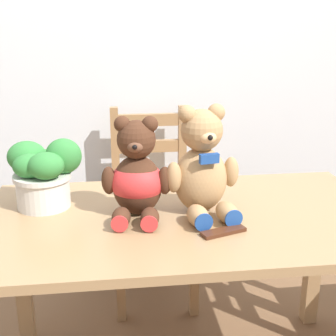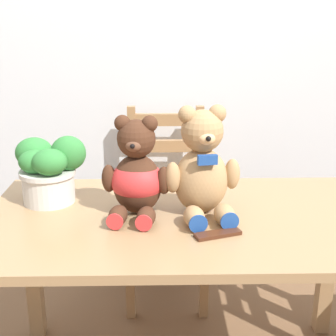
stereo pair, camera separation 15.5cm
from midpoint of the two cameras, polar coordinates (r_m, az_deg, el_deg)
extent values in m
cube|color=silver|center=(2.42, -3.34, 16.80)|extent=(8.00, 0.04, 2.60)
cube|color=#9E7A51|center=(1.59, -0.46, -6.27)|extent=(1.36, 0.76, 0.03)
cube|color=#9E7A51|center=(2.08, -19.51, -12.04)|extent=(0.06, 0.06, 0.68)
cube|color=#9E7A51|center=(2.19, 15.45, -10.18)|extent=(0.06, 0.06, 0.68)
cube|color=#997047|center=(2.27, -3.79, -5.11)|extent=(0.38, 0.44, 0.03)
cube|color=#997047|center=(2.21, 1.19, -12.60)|extent=(0.04, 0.04, 0.45)
cube|color=#997047|center=(2.19, -7.89, -13.05)|extent=(0.04, 0.04, 0.45)
cube|color=#997047|center=(2.46, -0.12, -3.07)|extent=(0.04, 0.04, 0.93)
cube|color=#997047|center=(2.45, -8.08, -3.39)|extent=(0.04, 0.04, 0.93)
cube|color=#997047|center=(2.34, -4.30, 5.85)|extent=(0.30, 0.03, 0.06)
cube|color=#997047|center=(2.37, -4.22, 2.65)|extent=(0.30, 0.03, 0.06)
ellipsoid|color=#472819|center=(1.57, -6.61, -2.12)|extent=(0.18, 0.16, 0.20)
sphere|color=#472819|center=(1.52, -6.82, 3.42)|extent=(0.13, 0.13, 0.13)
sphere|color=#472819|center=(1.50, -5.19, 5.31)|extent=(0.05, 0.05, 0.05)
sphere|color=#472819|center=(1.51, -8.57, 5.28)|extent=(0.05, 0.05, 0.05)
ellipsoid|color=brown|center=(1.48, -7.02, 2.60)|extent=(0.06, 0.05, 0.04)
sphere|color=black|center=(1.45, -7.13, 2.49)|extent=(0.02, 0.02, 0.02)
ellipsoid|color=#472819|center=(1.53, -3.28, -1.59)|extent=(0.05, 0.05, 0.10)
ellipsoid|color=#472819|center=(1.56, -10.09, -1.55)|extent=(0.05, 0.05, 0.10)
ellipsoid|color=#472819|center=(1.49, -5.23, -6.11)|extent=(0.07, 0.11, 0.06)
cylinder|color=red|center=(1.45, -5.41, -6.89)|extent=(0.05, 0.01, 0.05)
ellipsoid|color=#472819|center=(1.50, -8.71, -6.06)|extent=(0.07, 0.11, 0.06)
cylinder|color=red|center=(1.46, -9.00, -6.83)|extent=(0.05, 0.01, 0.05)
ellipsoid|color=red|center=(1.56, -6.62, -1.77)|extent=(0.20, 0.18, 0.15)
ellipsoid|color=tan|center=(1.58, 1.20, -1.46)|extent=(0.20, 0.18, 0.22)
sphere|color=tan|center=(1.53, 1.24, 4.61)|extent=(0.14, 0.14, 0.14)
sphere|color=tan|center=(1.53, 3.01, 6.75)|extent=(0.06, 0.06, 0.06)
sphere|color=tan|center=(1.50, -0.53, 6.56)|extent=(0.06, 0.06, 0.06)
ellipsoid|color=#E5B279|center=(1.48, 1.85, 3.77)|extent=(0.07, 0.06, 0.04)
sphere|color=black|center=(1.46, 2.16, 3.67)|extent=(0.02, 0.02, 0.02)
ellipsoid|color=tan|center=(1.58, 4.91, -0.51)|extent=(0.06, 0.06, 0.10)
ellipsoid|color=tan|center=(1.53, -2.21, -1.19)|extent=(0.06, 0.06, 0.10)
ellipsoid|color=tan|center=(1.52, 4.31, -5.47)|extent=(0.08, 0.12, 0.07)
cylinder|color=#1E4793|center=(1.47, 5.04, -6.26)|extent=(0.06, 0.02, 0.06)
ellipsoid|color=tan|center=(1.49, 0.69, -5.91)|extent=(0.08, 0.12, 0.07)
cylinder|color=#1E4793|center=(1.44, 1.32, -6.74)|extent=(0.06, 0.02, 0.06)
cube|color=#1E4793|center=(1.48, 2.07, 1.11)|extent=(0.07, 0.03, 0.03)
cylinder|color=beige|center=(1.71, -17.51, -2.68)|extent=(0.18, 0.18, 0.12)
cylinder|color=beige|center=(1.69, -17.67, -1.04)|extent=(0.20, 0.20, 0.02)
ellipsoid|color=#337F38|center=(1.67, -15.25, 1.37)|extent=(0.12, 0.10, 0.12)
ellipsoid|color=#337F38|center=(1.74, -17.37, 0.98)|extent=(0.11, 0.09, 0.07)
ellipsoid|color=#337F38|center=(1.73, -19.33, 1.27)|extent=(0.14, 0.12, 0.11)
ellipsoid|color=#337F38|center=(1.66, -19.09, 0.20)|extent=(0.12, 0.09, 0.08)
ellipsoid|color=#337F38|center=(1.62, -17.35, 0.21)|extent=(0.12, 0.10, 0.09)
cube|color=#472314|center=(1.45, 3.72, -7.81)|extent=(0.15, 0.09, 0.01)
camera|label=1|loc=(0.08, -92.86, -0.92)|focal=50.00mm
camera|label=2|loc=(0.08, 87.14, 0.92)|focal=50.00mm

